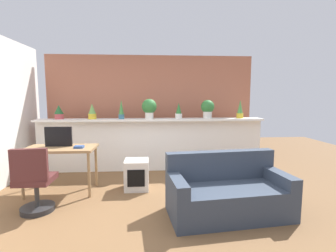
% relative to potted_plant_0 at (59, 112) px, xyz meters
% --- Properties ---
extents(ground_plane, '(12.00, 12.00, 0.00)m').
position_rel_potted_plant_0_xyz_m(ground_plane, '(1.89, -2.00, -1.25)').
color(ground_plane, brown).
extents(divider_wall, '(4.69, 0.16, 1.07)m').
position_rel_potted_plant_0_xyz_m(divider_wall, '(1.89, 0.00, -0.72)').
color(divider_wall, white).
rests_on(divider_wall, ground).
extents(plant_shelf, '(4.69, 0.39, 0.04)m').
position_rel_potted_plant_0_xyz_m(plant_shelf, '(1.89, -0.04, -0.17)').
color(plant_shelf, white).
rests_on(plant_shelf, divider_wall).
extents(brick_wall_behind, '(4.69, 0.10, 2.50)m').
position_rel_potted_plant_0_xyz_m(brick_wall_behind, '(1.89, 0.60, -0.00)').
color(brick_wall_behind, '#AD664C').
rests_on(brick_wall_behind, ground).
extents(potted_plant_0, '(0.18, 0.18, 0.28)m').
position_rel_potted_plant_0_xyz_m(potted_plant_0, '(0.00, 0.00, 0.00)').
color(potted_plant_0, '#B7474C').
rests_on(potted_plant_0, plant_shelf).
extents(potted_plant_1, '(0.16, 0.16, 0.32)m').
position_rel_potted_plant_0_xyz_m(potted_plant_1, '(0.67, -0.02, 0.00)').
color(potted_plant_1, gold).
rests_on(potted_plant_1, plant_shelf).
extents(potted_plant_2, '(0.12, 0.12, 0.40)m').
position_rel_potted_plant_0_xyz_m(potted_plant_2, '(1.27, -0.04, 0.04)').
color(potted_plant_2, '#386B84').
rests_on(potted_plant_2, plant_shelf).
extents(potted_plant_3, '(0.31, 0.31, 0.41)m').
position_rel_potted_plant_0_xyz_m(potted_plant_3, '(1.84, -0.05, 0.09)').
color(potted_plant_3, silver).
rests_on(potted_plant_3, plant_shelf).
extents(potted_plant_4, '(0.15, 0.15, 0.33)m').
position_rel_potted_plant_0_xyz_m(potted_plant_4, '(2.46, -0.01, 0.00)').
color(potted_plant_4, silver).
rests_on(potted_plant_4, plant_shelf).
extents(potted_plant_5, '(0.28, 0.28, 0.39)m').
position_rel_potted_plant_0_xyz_m(potted_plant_5, '(3.08, -0.02, 0.07)').
color(potted_plant_5, silver).
rests_on(potted_plant_5, plant_shelf).
extents(potted_plant_6, '(0.14, 0.14, 0.39)m').
position_rel_potted_plant_0_xyz_m(potted_plant_6, '(3.78, -0.03, 0.03)').
color(potted_plant_6, gold).
rests_on(potted_plant_6, plant_shelf).
extents(desk, '(1.10, 0.60, 0.75)m').
position_rel_potted_plant_0_xyz_m(desk, '(0.41, -1.15, -0.59)').
color(desk, '#99754C').
rests_on(desk, ground).
extents(tv_monitor, '(0.43, 0.04, 0.32)m').
position_rel_potted_plant_0_xyz_m(tv_monitor, '(0.36, -1.07, -0.34)').
color(tv_monitor, black).
rests_on(tv_monitor, desk).
extents(office_chair, '(0.46, 0.46, 0.91)m').
position_rel_potted_plant_0_xyz_m(office_chair, '(0.32, -1.89, -0.87)').
color(office_chair, '#262628').
rests_on(office_chair, ground).
extents(side_cube_shelf, '(0.40, 0.41, 0.50)m').
position_rel_potted_plant_0_xyz_m(side_cube_shelf, '(1.63, -1.10, -1.00)').
color(side_cube_shelf, silver).
rests_on(side_cube_shelf, ground).
extents(book_on_desk, '(0.14, 0.12, 0.04)m').
position_rel_potted_plant_0_xyz_m(book_on_desk, '(0.73, -1.23, -0.49)').
color(book_on_desk, '#2D4C8C').
rests_on(book_on_desk, desk).
extents(couch, '(1.63, 0.93, 0.80)m').
position_rel_potted_plant_0_xyz_m(couch, '(2.88, -2.08, -0.97)').
color(couch, '#333D4C').
rests_on(couch, ground).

